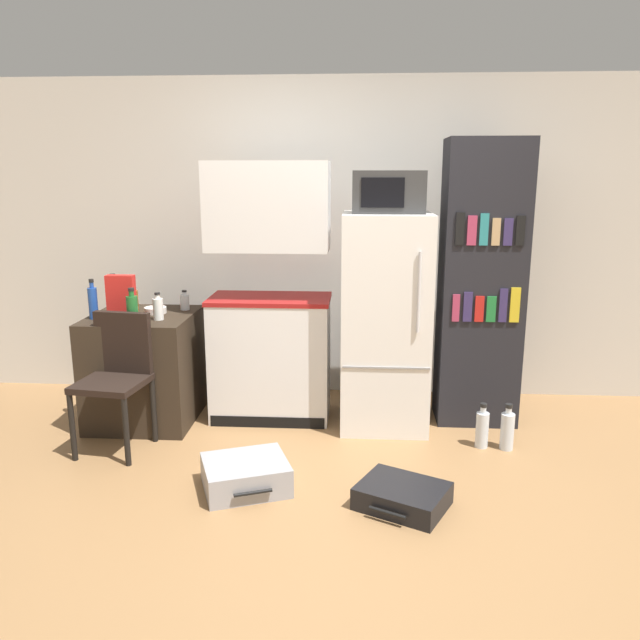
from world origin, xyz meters
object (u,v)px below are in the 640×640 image
at_px(bottle_blue_soda, 93,302).
at_px(bottle_amber_beer, 133,300).
at_px(bowl, 155,310).
at_px(chair, 118,369).
at_px(bottle_milk_white, 158,308).
at_px(refrigerator, 385,321).
at_px(bottle_green_tall, 132,310).
at_px(bookshelf, 481,285).
at_px(water_bottle_front, 507,430).
at_px(bottle_olive_oil, 114,297).
at_px(kitchen_hutch, 270,304).
at_px(bottle_clear_short, 185,302).
at_px(microwave, 388,192).
at_px(cereal_box, 121,297).
at_px(water_bottle_middle, 482,429).
at_px(side_table, 145,368).
at_px(suitcase_small_flat, 246,475).
at_px(suitcase_large_flat, 402,496).

bearing_deg(bottle_blue_soda, bottle_amber_beer, 52.40).
relative_size(bowl, chair, 0.18).
xyz_separation_m(bottle_milk_white, bowl, (-0.09, 0.20, -0.06)).
bearing_deg(bottle_blue_soda, refrigerator, 5.44).
height_order(bottle_milk_white, bottle_green_tall, bottle_green_tall).
xyz_separation_m(bookshelf, bottle_amber_beer, (-2.47, -0.06, -0.13)).
bearing_deg(bottle_blue_soda, bottle_green_tall, -26.07).
distance_m(bookshelf, bowl, 2.31).
xyz_separation_m(bottle_blue_soda, water_bottle_front, (2.78, -0.22, -0.77)).
height_order(bookshelf, bottle_olive_oil, bookshelf).
height_order(refrigerator, bottle_blue_soda, refrigerator).
bearing_deg(kitchen_hutch, bottle_amber_beer, -178.60).
bearing_deg(bottle_clear_short, bookshelf, -0.49).
bearing_deg(kitchen_hutch, refrigerator, -5.34).
relative_size(microwave, cereal_box, 1.58).
height_order(chair, water_bottle_middle, chair).
height_order(refrigerator, microwave, microwave).
distance_m(bottle_clear_short, cereal_box, 0.47).
height_order(bottle_amber_beer, bottle_olive_oil, bottle_olive_oil).
bearing_deg(bottle_blue_soda, side_table, 25.95).
distance_m(bottle_clear_short, suitcase_small_flat, 1.53).
height_order(bottle_blue_soda, cereal_box, cereal_box).
bearing_deg(refrigerator, bottle_blue_soda, -174.56).
bearing_deg(refrigerator, bottle_olive_oil, -178.91).
relative_size(bottle_amber_beer, bottle_olive_oil, 0.68).
bearing_deg(side_table, chair, -92.02).
bearing_deg(chair, bottle_green_tall, 74.35).
bearing_deg(bottle_blue_soda, kitchen_hutch, 12.76).
distance_m(side_table, bottle_olive_oil, 0.55).
xyz_separation_m(bottle_blue_soda, chair, (0.27, -0.32, -0.37)).
height_order(kitchen_hutch, microwave, kitchen_hutch).
distance_m(microwave, bowl, 1.83).
distance_m(side_table, refrigerator, 1.75).
bearing_deg(cereal_box, refrigerator, 5.34).
xyz_separation_m(side_table, suitcase_small_flat, (0.90, -0.98, -0.31)).
distance_m(kitchen_hutch, refrigerator, 0.83).
xyz_separation_m(bottle_milk_white, bottle_blue_soda, (-0.45, 0.00, 0.04)).
height_order(bottle_green_tall, suitcase_small_flat, bottle_green_tall).
bearing_deg(bottle_milk_white, water_bottle_middle, -5.14).
height_order(bookshelf, bottle_amber_beer, bookshelf).
bearing_deg(bookshelf, suitcase_large_flat, -114.88).
xyz_separation_m(microwave, suitcase_large_flat, (0.06, -1.18, -1.57)).
bearing_deg(bottle_milk_white, bottle_blue_soda, 179.89).
xyz_separation_m(side_table, cereal_box, (-0.09, -0.12, 0.54)).
xyz_separation_m(side_table, bottle_olive_oil, (-0.20, 0.02, 0.51)).
distance_m(kitchen_hutch, suitcase_small_flat, 1.35).
relative_size(bottle_green_tall, chair, 0.28).
bearing_deg(microwave, refrigerator, 72.16).
relative_size(suitcase_large_flat, suitcase_small_flat, 0.98).
relative_size(bowl, cereal_box, 0.52).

